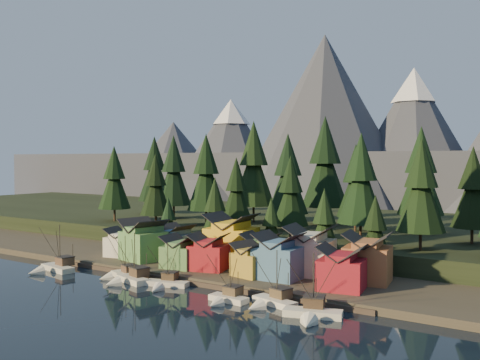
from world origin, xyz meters
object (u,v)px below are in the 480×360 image
Objects in this scene: boat_3 at (164,278)px; house_front_1 at (144,238)px; boat_4 at (226,291)px; boat_1 at (120,269)px; house_front_0 at (122,241)px; house_back_1 at (176,240)px; boat_5 at (271,294)px; boat_2 at (128,272)px; boat_6 at (312,305)px; house_back_0 at (146,235)px; boat_0 at (53,262)px.

house_front_1 reaches higher than boat_3.
boat_4 is at bearing -24.62° from boat_3.
boat_4 reaches higher than boat_1.
house_front_0 is 14.41m from house_back_1.
boat_1 is at bearing -84.70° from house_back_1.
boat_3 is at bearing -40.22° from house_front_0.
boat_5 is at bearing -23.22° from house_back_1.
boat_2 is at bearing -44.10° from house_front_1.
boat_4 is at bearing 162.06° from boat_6.
house_back_0 is (-6.60, 7.76, -0.68)m from house_front_1.
boat_6 reaches higher than house_back_0.
boat_3 is 24.23m from house_front_1.
boat_3 is at bearing -40.87° from house_back_0.
boat_1 is 1.01× the size of boat_3.
boat_1 reaches higher than boat_3.
house_front_0 is at bearing -171.71° from house_front_1.
boat_6 reaches higher than boat_1.
boat_1 is 0.90× the size of house_front_1.
house_front_1 is (-10.39, 15.56, 4.41)m from boat_2.
house_back_0 is at bearing 172.70° from boat_5.
house_back_1 is (17.81, 23.64, 3.61)m from boat_0.
house_back_1 is (-49.44, 23.73, 3.65)m from boat_6.
boat_0 reaches higher than house_back_0.
boat_3 is (32.15, 2.94, -0.46)m from boat_0.
boat_0 is 57.72m from boat_5.
boat_1 is at bearing 158.31° from boat_6.
boat_2 is at bearing 161.01° from boat_6.
boat_6 is 1.03× the size of house_front_1.
house_back_1 is (-39.85, 20.84, 3.78)m from boat_5.
house_back_1 is at bearing 137.26° from boat_6.
house_front_0 is (4.80, 17.47, 3.01)m from boat_0.
house_back_1 is at bearing 66.52° from house_front_1.
house_front_1 is (-19.16, 13.98, 4.96)m from boat_3.
boat_5 is (25.51, -0.13, 0.29)m from boat_3.
boat_2 is 1.42× the size of house_back_1.
house_front_1 is at bearing 158.28° from boat_4.
boat_0 is 49.61m from boat_4.
house_front_1 is 1.37× the size of house_back_1.
house_back_0 reaches higher than house_front_0.
boat_5 is (8.05, 2.64, 0.02)m from boat_4.
boat_1 is at bearing 170.12° from boat_2.
boat_6 is (35.10, -3.03, 0.41)m from boat_3.
boat_5 is at bearing 20.98° from boat_4.
boat_1 is at bearing -56.34° from house_front_1.
house_front_0 is 7.42m from house_back_0.
house_back_1 is at bearing 13.14° from house_front_0.
boat_1 is 0.87× the size of boat_2.
boat_2 is 1.35× the size of house_back_0.
boat_6 reaches higher than boat_5.
boat_4 is at bearing 9.82° from boat_0.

